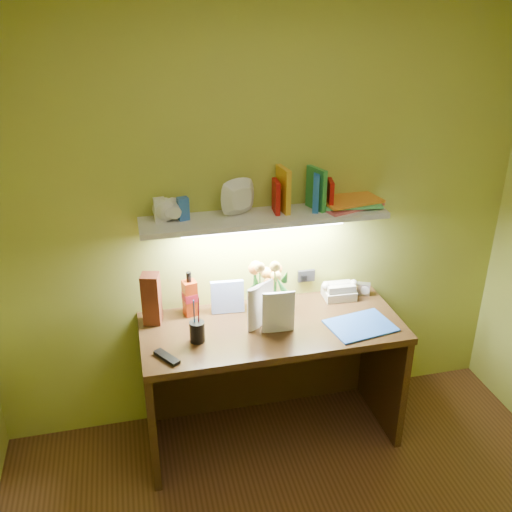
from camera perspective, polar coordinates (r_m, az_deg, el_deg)
The scene contains 13 objects.
desk at distance 3.29m, azimuth 1.55°, elevation -12.45°, with size 1.40×0.60×0.75m, color #31190D.
flower_bouquet at distance 3.11m, azimuth 1.13°, elevation -3.11°, with size 0.20×0.20×0.32m, color #0A1238, non-canonical shape.
telephone at distance 3.34m, azimuth 8.33°, elevation -3.33°, with size 0.18×0.13×0.11m, color beige, non-canonical shape.
desk_clock at distance 3.41m, azimuth 10.70°, elevation -3.25°, with size 0.07×0.04×0.07m, color #ACACB0.
whisky_bottle at distance 3.13m, azimuth -6.64°, elevation -3.75°, with size 0.07×0.07×0.26m, color #A22E0C, non-canonical shape.
whisky_box at distance 3.08m, azimuth -10.41°, elevation -4.23°, with size 0.09×0.09×0.29m, color #582313.
pen_cup at distance 2.91m, azimuth -5.93°, elevation -6.88°, with size 0.08×0.08×0.19m, color black.
art_card at distance 3.16m, azimuth -2.88°, elevation -4.09°, with size 0.18×0.04×0.18m, color white, non-canonical shape.
tv_remote at distance 2.85m, azimuth -8.91°, elevation -9.96°, with size 0.04×0.16×0.02m, color black.
blue_folder at distance 3.11m, azimuth 10.40°, elevation -6.86°, with size 0.34×0.25×0.01m, color blue.
desk_book_a at distance 2.95m, azimuth -0.78°, elevation -5.62°, with size 0.19×0.02×0.25m, color silver.
desk_book_b at distance 2.95m, azimuth 0.64°, elevation -5.76°, with size 0.17×0.02×0.23m, color silver.
wall_shelf at distance 2.98m, azimuth 1.32°, elevation 4.64°, with size 1.32×0.36×0.27m.
Camera 1 is at (-0.69, -1.32, 2.38)m, focal length 40.00 mm.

